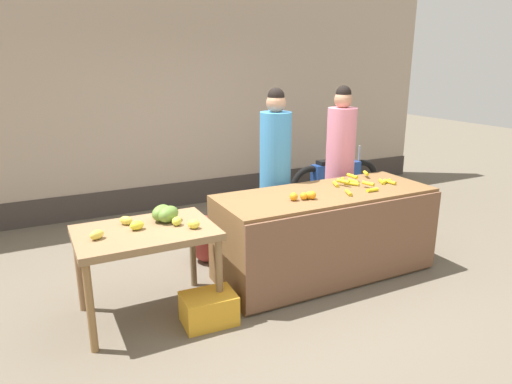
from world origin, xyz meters
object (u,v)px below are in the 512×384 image
vendor_woman_pink_shirt (340,164)px  produce_crate (209,308)px  produce_sack (205,239)px  parked_motorcycle (336,179)px  vendor_woman_blue_shirt (275,174)px

vendor_woman_pink_shirt → produce_crate: bearing=-152.8°
produce_sack → vendor_woman_pink_shirt: bearing=-2.6°
parked_motorcycle → produce_crate: (-2.91, -2.23, -0.27)m
vendor_woman_pink_shirt → produce_crate: 2.50m
vendor_woman_pink_shirt → produce_sack: bearing=177.4°
vendor_woman_pink_shirt → produce_sack: vendor_woman_pink_shirt is taller
vendor_woman_pink_shirt → produce_crate: (-2.11, -1.08, -0.81)m
vendor_woman_pink_shirt → produce_sack: 1.83m
produce_sack → produce_crate: bearing=-109.4°
vendor_woman_blue_shirt → produce_sack: size_ratio=3.51×
vendor_woman_blue_shirt → parked_motorcycle: 2.17m
produce_crate → produce_sack: (0.41, 1.16, 0.13)m
vendor_woman_blue_shirt → produce_sack: vendor_woman_blue_shirt is taller
parked_motorcycle → produce_sack: bearing=-156.9°
vendor_woman_blue_shirt → vendor_woman_pink_shirt: 0.92m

